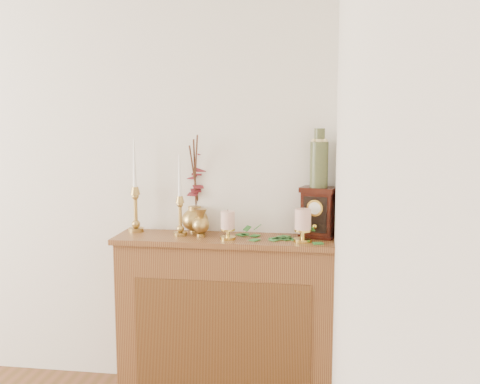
% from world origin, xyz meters
% --- Properties ---
extents(console_shelf, '(1.24, 0.34, 0.93)m').
position_xyz_m(console_shelf, '(1.40, 2.10, 0.44)').
color(console_shelf, brown).
rests_on(console_shelf, ground).
extents(candlestick_left, '(0.09, 0.09, 0.54)m').
position_xyz_m(candlestick_left, '(0.86, 2.17, 1.11)').
color(candlestick_left, '#B38E47').
rests_on(candlestick_left, console_shelf).
extents(candlestick_center, '(0.08, 0.08, 0.46)m').
position_xyz_m(candlestick_center, '(1.14, 2.10, 1.08)').
color(candlestick_center, '#B38E47').
rests_on(candlestick_center, console_shelf).
extents(bud_vase, '(0.10, 0.10, 0.16)m').
position_xyz_m(bud_vase, '(1.26, 2.09, 1.01)').
color(bud_vase, '#B38E47').
rests_on(bud_vase, console_shelf).
extents(ginger_jar, '(0.23, 0.25, 0.57)m').
position_xyz_m(ginger_jar, '(1.20, 2.25, 1.18)').
color(ginger_jar, '#B38E47').
rests_on(ginger_jar, console_shelf).
extents(pillar_candle_left, '(0.09, 0.09, 0.17)m').
position_xyz_m(pillar_candle_left, '(1.42, 2.04, 1.02)').
color(pillar_candle_left, gold).
rests_on(pillar_candle_left, console_shelf).
extents(pillar_candle_right, '(0.10, 0.10, 0.19)m').
position_xyz_m(pillar_candle_right, '(1.83, 2.04, 1.03)').
color(pillar_candle_right, gold).
rests_on(pillar_candle_right, console_shelf).
extents(ivy_garland, '(0.48, 0.21, 0.09)m').
position_xyz_m(ivy_garland, '(1.76, 2.08, 0.94)').
color(ivy_garland, '#2C732C').
rests_on(ivy_garland, console_shelf).
extents(mantel_clock, '(0.22, 0.18, 0.28)m').
position_xyz_m(mantel_clock, '(1.91, 2.17, 1.07)').
color(mantel_clock, '#37100B').
rests_on(mantel_clock, console_shelf).
extents(ceramic_vase, '(0.10, 0.10, 0.32)m').
position_xyz_m(ceramic_vase, '(1.91, 2.17, 1.36)').
color(ceramic_vase, '#183026').
rests_on(ceramic_vase, mantel_clock).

